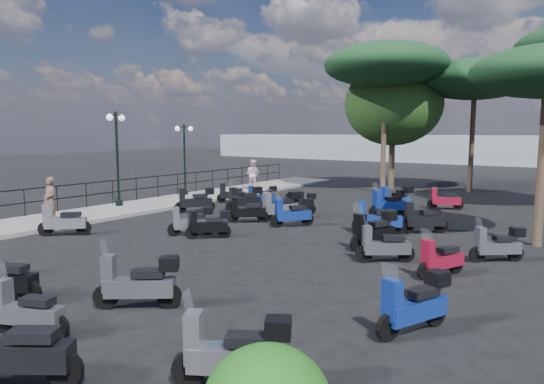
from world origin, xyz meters
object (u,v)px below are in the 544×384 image
Objects in this scene: scooter_15 at (293,213)px; broadleaf_tree at (393,104)px; scooter_28 at (498,245)px; pine_2 at (386,65)px; scooter_17 at (300,204)px; scooter_23 at (389,204)px; scooter_13 at (26,312)px; scooter_18 at (14,352)px; scooter_27 at (378,219)px; scooter_11 at (262,196)px; scooter_2 at (63,222)px; lamp_post_1 at (117,153)px; scooter_22 at (423,219)px; scooter_4 at (245,200)px; scooter_20 at (384,246)px; scooter_30 at (396,200)px; pedestrian_far at (253,174)px; scooter_29 at (444,200)px; scooter_16 at (283,205)px; scooter_3 at (195,201)px; scooter_9 at (280,206)px; scooter_19 at (138,283)px; scooter_21 at (374,231)px; scooter_25 at (414,305)px; scooter_26 at (440,260)px; scooter_7 at (2,279)px; pine_0 at (475,80)px; woman at (50,200)px; scooter_5 at (232,194)px; scooter_24 at (234,353)px; scooter_8 at (191,222)px; lamp_post_2 at (185,155)px; scooter_14 at (209,225)px; scooter_10 at (247,211)px.

scooter_15 is 14.22m from broadleaf_tree.
scooter_28 is 0.15× the size of pine_2.
scooter_23 reaches higher than scooter_17.
scooter_18 reaches higher than scooter_13.
scooter_11 is at bearing 41.55° from scooter_27.
scooter_18 reaches higher than scooter_2.
lamp_post_1 reaches higher than scooter_22.
scooter_20 is at bearing 176.95° from scooter_4.
scooter_15 is at bearing 103.15° from scooter_30.
pedestrian_far is 20.07m from scooter_13.
scooter_18 is 18.85m from scooter_29.
scooter_11 is at bearing -4.05° from scooter_15.
scooter_16 is 13.69m from scooter_18.
scooter_22 reaches higher than scooter_17.
scooter_2 is at bearing 125.25° from scooter_3.
scooter_19 is at bearing 135.58° from scooter_9.
scooter_25 is at bearing 141.92° from scooter_21.
scooter_13 is at bearing 82.22° from scooter_26.
scooter_26 is (4.26, 5.55, -0.10)m from scooter_19.
scooter_25 is at bearing -137.53° from scooter_2.
scooter_7 is 0.96× the size of scooter_21.
scooter_7 is at bearing 152.16° from scooter_3.
woman is at bearing -117.17° from pine_0.
scooter_23 is (3.23, 1.66, 0.09)m from scooter_17.
scooter_5 is 0.96× the size of scooter_24.
scooter_28 is at bearing -164.95° from scooter_17.
scooter_9 reaches higher than scooter_8.
pine_0 is (11.84, 10.95, 4.09)m from lamp_post_2.
scooter_15 is at bearing -22.27° from scooter_25.
scooter_22 is 11.61m from scooter_24.
scooter_2 is at bearing 39.14° from scooter_24.
scooter_8 is 4.20m from scooter_9.
scooter_9 is 1.17× the size of scooter_22.
scooter_15 reaches higher than scooter_5.
scooter_7 is at bearing 120.05° from scooter_9.
scooter_18 is at bearing 152.62° from scooter_27.
scooter_19 is at bearing 122.04° from scooter_23.
scooter_3 is 1.23× the size of scooter_14.
scooter_16 is at bearing 128.03° from pedestrian_far.
pine_0 is at bearing -25.84° from scooter_28.
scooter_23 reaches higher than scooter_28.
scooter_23 is at bearing -24.35° from scooter_13.
scooter_7 is at bearing 84.96° from scooter_21.
scooter_27 is at bearing -133.06° from scooter_15.
pedestrian_far is 1.19× the size of scooter_3.
scooter_13 is 1.04× the size of scooter_22.
scooter_7 reaches higher than scooter_29.
scooter_2 reaches higher than scooter_20.
scooter_10 is 0.81× the size of scooter_25.
scooter_25 is at bearing -104.98° from scooter_19.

